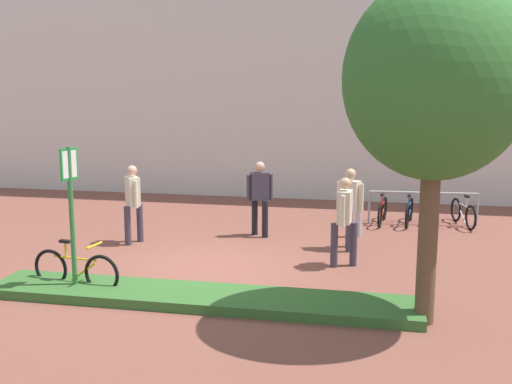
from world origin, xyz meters
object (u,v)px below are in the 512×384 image
parking_sign_post (71,199)px  bollard_steel (358,218)px  bike_at_sign (76,270)px  person_shirt_blue (350,204)px  person_shirt_white (133,199)px  tree_sidewalk (436,80)px  person_suited_dark (260,194)px  person_casual_tan (345,216)px  bike_rack_cluster (422,211)px

parking_sign_post → bollard_steel: size_ratio=2.73×
bollard_steel → bike_at_sign: bearing=-134.4°
person_shirt_blue → person_shirt_white: size_ratio=1.00×
tree_sidewalk → person_suited_dark: tree_sidewalk is taller
tree_sidewalk → person_shirt_blue: tree_sidewalk is taller
tree_sidewalk → person_casual_tan: bearing=117.1°
bike_at_sign → person_suited_dark: size_ratio=0.97×
tree_sidewalk → person_suited_dark: size_ratio=2.87×
person_casual_tan → bike_rack_cluster: bearing=66.7°
bike_at_sign → parking_sign_post: bearing=-68.3°
person_suited_dark → bike_at_sign: bearing=-118.5°
parking_sign_post → person_casual_tan: size_ratio=1.43×
bike_at_sign → person_casual_tan: bearing=27.5°
bollard_steel → person_shirt_white: (-4.79, -1.55, 0.53)m
parking_sign_post → bike_rack_cluster: 8.85m
bike_at_sign → person_shirt_white: (-0.24, 3.10, 0.63)m
bollard_steel → person_shirt_white: person_shirt_white is taller
person_suited_dark → person_shirt_white: size_ratio=1.00×
bike_rack_cluster → person_casual_tan: bearing=-113.3°
parking_sign_post → person_suited_dark: size_ratio=1.43×
bike_rack_cluster → bollard_steel: size_ratio=2.95×
parking_sign_post → person_shirt_white: bearing=95.4°
parking_sign_post → person_shirt_white: parking_sign_post is taller
bike_at_sign → bike_rack_cluster: bike_at_sign is taller
person_suited_dark → parking_sign_post: bearing=-116.9°
parking_sign_post → bollard_steel: parking_sign_post is taller
person_shirt_white → parking_sign_post: bearing=-84.6°
tree_sidewalk → bollard_steel: size_ratio=5.48×
tree_sidewalk → person_suited_dark: bearing=126.1°
bike_at_sign → bike_rack_cluster: 8.68m
bike_at_sign → person_casual_tan: person_casual_tan is taller
bollard_steel → person_suited_dark: 2.31m
bike_at_sign → person_casual_tan: size_ratio=0.97×
tree_sidewalk → parking_sign_post: (-5.63, 0.16, -1.90)m
bike_at_sign → bike_rack_cluster: bearing=45.8°
parking_sign_post → person_casual_tan: bearing=29.6°
bike_at_sign → person_shirt_white: size_ratio=0.97×
bike_at_sign → person_casual_tan: 4.96m
person_shirt_blue → person_casual_tan: 1.26m
parking_sign_post → person_shirt_blue: size_ratio=1.43×
bike_at_sign → bollard_steel: 6.50m
person_shirt_white → person_casual_tan: bearing=-10.2°
bike_rack_cluster → person_shirt_white: person_shirt_white is taller
bike_at_sign → person_shirt_blue: bearing=38.8°
person_suited_dark → person_shirt_white: same height
person_shirt_blue → person_casual_tan: size_ratio=1.00×
tree_sidewalk → bike_at_sign: bearing=176.7°
parking_sign_post → bollard_steel: bearing=47.0°
tree_sidewalk → bike_at_sign: 6.51m
person_shirt_blue → person_suited_dark: bearing=159.9°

